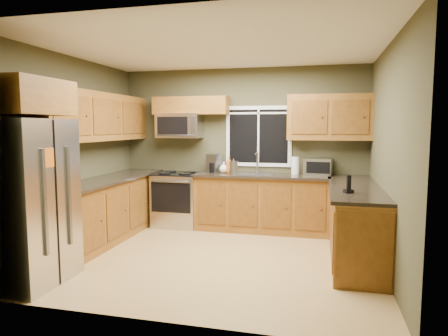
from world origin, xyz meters
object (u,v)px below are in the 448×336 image
at_px(refrigerator, 28,202).
at_px(soap_bottle_c, 224,167).
at_px(paper_towel_roll, 295,166).
at_px(cordless_phone, 349,188).
at_px(toaster_oven, 318,167).
at_px(kettle, 234,167).
at_px(soap_bottle_a, 229,165).
at_px(coffee_maker, 214,164).
at_px(microwave, 179,126).
at_px(range, 178,199).

xyz_separation_m(refrigerator, soap_bottle_c, (1.49, 2.85, 0.13)).
xyz_separation_m(paper_towel_roll, cordless_phone, (0.73, -1.69, -0.08)).
bearing_deg(paper_towel_roll, toaster_oven, 0.61).
xyz_separation_m(kettle, soap_bottle_a, (-0.10, 0.10, 0.02)).
height_order(coffee_maker, paper_towel_roll, paper_towel_roll).
bearing_deg(refrigerator, soap_bottle_a, 60.66).
bearing_deg(soap_bottle_c, kettle, -32.08).
bearing_deg(coffee_maker, refrigerator, -114.14).
bearing_deg(microwave, refrigerator, -103.34).
xyz_separation_m(toaster_oven, paper_towel_roll, (-0.36, -0.00, 0.01)).
distance_m(coffee_maker, kettle, 0.43).
bearing_deg(range, cordless_phone, -29.77).
relative_size(microwave, soap_bottle_c, 4.12).
bearing_deg(toaster_oven, microwave, -179.83).
distance_m(microwave, kettle, 1.22).
bearing_deg(range, soap_bottle_a, 3.62).
bearing_deg(soap_bottle_c, soap_bottle_a, -13.24).
bearing_deg(cordless_phone, coffee_maker, 141.24).
distance_m(toaster_oven, cordless_phone, 1.74).
distance_m(paper_towel_roll, soap_bottle_a, 1.09).
relative_size(soap_bottle_a, soap_bottle_c, 1.51).
xyz_separation_m(refrigerator, soap_bottle_a, (1.59, 2.83, 0.18)).
height_order(microwave, soap_bottle_c, microwave).
bearing_deg(kettle, coffee_maker, 155.09).
bearing_deg(coffee_maker, soap_bottle_c, -16.23).
bearing_deg(soap_bottle_a, refrigerator, -119.34).
xyz_separation_m(microwave, kettle, (1.00, -0.18, -0.67)).
height_order(toaster_oven, soap_bottle_c, toaster_oven).
bearing_deg(range, refrigerator, -103.97).
xyz_separation_m(range, paper_towel_roll, (1.99, 0.14, 0.61)).
distance_m(soap_bottle_a, cordless_phone, 2.43).
bearing_deg(cordless_phone, microwave, 148.11).
height_order(coffee_maker, kettle, coffee_maker).
bearing_deg(soap_bottle_c, microwave, 176.01).
relative_size(microwave, paper_towel_roll, 2.42).
bearing_deg(paper_towel_roll, soap_bottle_c, -177.17).
distance_m(range, cordless_phone, 3.17).
relative_size(range, paper_towel_roll, 2.99).
height_order(soap_bottle_a, soap_bottle_c, soap_bottle_a).
relative_size(toaster_oven, soap_bottle_c, 2.53).
xyz_separation_m(coffee_maker, kettle, (0.39, -0.18, -0.03)).
height_order(refrigerator, kettle, refrigerator).
relative_size(toaster_oven, coffee_maker, 1.50).
bearing_deg(refrigerator, range, 76.03).
bearing_deg(range, paper_towel_roll, 4.01).
xyz_separation_m(refrigerator, range, (0.69, 2.77, -0.43)).
height_order(coffee_maker, soap_bottle_c, coffee_maker).
height_order(refrigerator, range, refrigerator).
distance_m(toaster_oven, paper_towel_roll, 0.36).
bearing_deg(kettle, microwave, 169.73).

